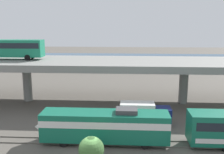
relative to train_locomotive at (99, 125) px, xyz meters
The scene contains 15 objects.
rail_strip_near 2.41m from the train_locomotive, 136.94° to the right, with size 110.00×0.12×0.12m, color #59544C.
rail_strip_far 2.41m from the train_locomotive, 136.94° to the left, with size 110.00×0.12×0.12m, color #59544C.
train_locomotive is the anchor object (origin of this frame).
highway_overpass 16.63m from the train_locomotive, 92.93° to the left, with size 96.00×12.72×7.37m.
transit_bus_on_overpass 24.82m from the train_locomotive, 137.17° to the left, with size 12.00×2.68×3.40m.
service_truck_east 8.06m from the train_locomotive, 46.99° to the left, with size 6.80×2.46×3.04m.
pier_parking_lot 51.02m from the train_locomotive, 90.92° to the left, with size 56.08×13.40×1.77m, color gray.
parked_car_0 56.42m from the train_locomotive, 112.42° to the left, with size 4.33×1.84×1.50m.
parked_car_1 52.12m from the train_locomotive, 80.40° to the left, with size 4.12×1.98×1.50m.
parked_car_2 51.72m from the train_locomotive, 103.54° to the left, with size 4.35×1.85×1.50m.
parked_car_3 56.88m from the train_locomotive, 71.34° to the left, with size 4.07×1.85×1.50m.
parked_car_4 56.54m from the train_locomotive, 106.81° to the left, with size 4.22×1.82×1.50m.
parked_car_5 48.61m from the train_locomotive, 86.38° to the left, with size 4.50×1.88×1.50m.
harbor_water 74.04m from the train_locomotive, 90.63° to the left, with size 140.00×36.00×0.01m, color navy.
shrub_right 4.31m from the train_locomotive, 93.66° to the right, with size 2.57×2.57×2.57m, color #3F6A34.
Camera 1 is at (4.03, -23.82, 13.48)m, focal length 41.79 mm.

